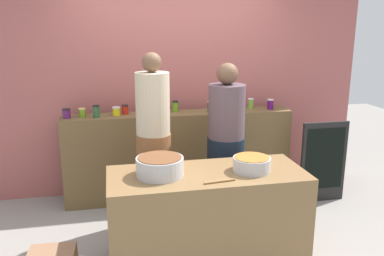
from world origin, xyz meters
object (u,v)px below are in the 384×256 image
Objects in this scene: preserve_jar_0 at (67,114)px; cooking_pot_left at (160,166)px; preserve_jar_3 at (116,111)px; cooking_pot_center at (252,164)px; chalkboard_sign at (323,162)px; preserve_jar_5 at (156,108)px; preserve_jar_8 at (231,107)px; preserve_jar_1 at (82,113)px; preserve_jar_6 at (175,106)px; preserve_jar_9 at (251,104)px; cook_in_cap at (226,151)px; preserve_jar_10 at (270,104)px; preserve_jar_4 at (125,110)px; preserve_jar_7 at (210,107)px; preserve_jar_2 at (96,111)px; wooden_spoon at (220,181)px; cook_with_tongs at (154,151)px.

preserve_jar_0 is 0.26× the size of cooking_pot_left.
preserve_jar_3 is 0.30× the size of cooking_pot_center.
preserve_jar_0 is at bearing 122.47° from cooking_pot_left.
preserve_jar_5 is at bearing 164.43° from chalkboard_sign.
preserve_jar_3 is at bearing 177.69° from preserve_jar_8.
preserve_jar_1 is 2.07m from cooking_pot_center.
cooking_pot_center is (1.11, -1.44, -0.22)m from preserve_jar_3.
preserve_jar_6 is 0.94m from preserve_jar_9.
cooking_pot_center is at bearing -89.84° from cook_in_cap.
preserve_jar_10 is (0.22, -0.08, -0.00)m from preserve_jar_9.
cook_in_cap is at bearing -35.41° from preserve_jar_4.
preserve_jar_10 reaches higher than cooking_pot_left.
preserve_jar_0 reaches higher than preserve_jar_3.
preserve_jar_5 is at bearing 113.91° from cooking_pot_center.
preserve_jar_5 is 1.06× the size of preserve_jar_8.
preserve_jar_3 is 1.09m from preserve_jar_7.
preserve_jar_6 is at bearing 8.13° from preserve_jar_2.
preserve_jar_9 is (1.53, 0.01, 0.01)m from preserve_jar_4.
preserve_jar_0 is 0.84× the size of preserve_jar_10.
cook_in_cap reaches higher than preserve_jar_3.
preserve_jar_2 is 1.85m from preserve_jar_9.
preserve_jar_3 is 2.49m from chalkboard_sign.
wooden_spoon is at bearing -29.18° from cooking_pot_left.
preserve_jar_5 is at bearing -172.47° from preserve_jar_6.
preserve_jar_9 is at bearing 3.65° from preserve_jar_2.
chalkboard_sign is at bearing -19.09° from preserve_jar_7.
preserve_jar_5 is 0.80m from cook_with_tongs.
preserve_jar_3 is 0.25× the size of cooking_pot_left.
preserve_jar_6 is 1.73m from wooden_spoon.
preserve_jar_9 is (2.01, 0.06, 0.01)m from preserve_jar_1.
preserve_jar_6 is (1.23, 0.10, 0.01)m from preserve_jar_0.
preserve_jar_8 is 1.42m from cooking_pot_center.
cook_with_tongs is at bearing -36.92° from preserve_jar_0.
preserve_jar_2 is 1.57m from preserve_jar_8.
cook_with_tongs is (-0.35, -0.77, -0.29)m from preserve_jar_6.
wooden_spoon is (1.14, -1.63, -0.27)m from preserve_jar_1.
cooking_pot_center is at bearing -3.86° from cooking_pot_left.
preserve_jar_3 reaches higher than cooking_pot_left.
preserve_jar_5 is 0.98× the size of preserve_jar_9.
preserve_jar_10 reaches higher than preserve_jar_4.
preserve_jar_9 is 1.60m from cooking_pot_center.
wooden_spoon is (-1.08, -1.61, -0.28)m from preserve_jar_10.
cook_in_cap reaches higher than preserve_jar_4.
preserve_jar_10 is (1.85, -0.03, 0.01)m from preserve_jar_3.
preserve_jar_6 reaches higher than cooking_pot_left.
preserve_jar_8 reaches higher than preserve_jar_1.
preserve_jar_3 is 1.83m from wooden_spoon.
wooden_spoon is (0.08, -1.70, -0.29)m from preserve_jar_6.
preserve_jar_10 is 0.13× the size of chalkboard_sign.
cook_with_tongs is at bearing 87.95° from cooking_pot_left.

